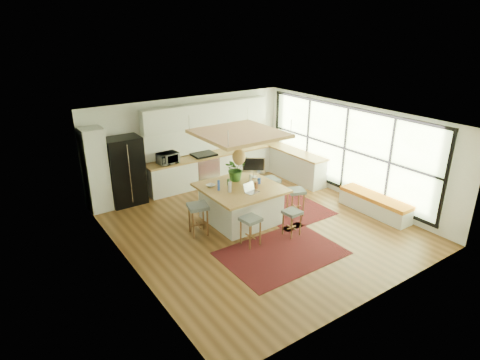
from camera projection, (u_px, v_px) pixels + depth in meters
floor at (258, 225)px, 10.10m from camera, size 7.00×7.00×0.00m
ceiling at (260, 119)px, 9.11m from camera, size 7.00×7.00×0.00m
wall_back at (190, 141)px, 12.28m from camera, size 6.50×0.00×6.50m
wall_front at (382, 234)px, 6.92m from camera, size 6.50×0.00×6.50m
wall_left at (126, 208)px, 7.89m from camera, size 0.00×7.00×7.00m
wall_right at (351, 152)px, 11.32m from camera, size 0.00×7.00×7.00m
window_wall at (351, 150)px, 11.28m from camera, size 0.10×6.20×2.60m
pantry at (96, 170)px, 10.56m from camera, size 0.55×0.60×2.25m
back_counter_base at (211, 169)px, 12.66m from camera, size 4.20×0.60×0.88m
back_counter_top at (211, 155)px, 12.49m from camera, size 4.24×0.64×0.05m
backsplash at (206, 139)px, 12.56m from camera, size 4.20×0.02×0.80m
upper_cabinets at (207, 114)px, 12.14m from camera, size 4.20×0.34×0.70m
range at (204, 169)px, 12.51m from camera, size 0.76×0.62×1.00m
right_counter_base at (293, 165)px, 13.01m from camera, size 0.60×2.50×0.88m
right_counter_top at (294, 151)px, 12.85m from camera, size 0.64×2.54×0.05m
window_bench at (375, 205)px, 10.64m from camera, size 0.52×2.00×0.50m
ceiling_panel at (239, 145)px, 9.49m from camera, size 1.86×1.86×0.80m
rug_near at (282, 253)px, 8.87m from camera, size 2.60×1.80×0.01m
rug_right at (281, 205)px, 11.21m from camera, size 1.80×2.60×0.01m
fridge at (125, 172)px, 11.04m from camera, size 0.94×0.74×1.89m
island at (241, 204)px, 10.18m from camera, size 1.85×1.85×0.93m
stool_near_left at (250, 231)px, 9.09m from camera, size 0.45×0.45×0.69m
stool_near_right at (292, 222)px, 9.51m from camera, size 0.40×0.40×0.64m
stool_right_front at (295, 202)px, 10.54m from camera, size 0.54×0.54×0.71m
stool_right_back at (269, 193)px, 11.07m from camera, size 0.49×0.49×0.79m
stool_left_side at (198, 220)px, 9.56m from camera, size 0.55×0.55×0.77m
laptop at (252, 188)px, 9.62m from camera, size 0.39×0.41×0.25m
monitor at (254, 168)px, 10.52m from camera, size 0.60×0.53×0.55m
microwave at (168, 157)px, 11.60m from camera, size 0.60×0.36×0.39m
island_plant at (236, 171)px, 10.35m from camera, size 0.69×0.73×0.49m
island_bowl at (211, 185)px, 10.02m from camera, size 0.25×0.25×0.05m
island_bottle_0 at (220, 187)px, 9.76m from camera, size 0.07×0.07×0.19m
island_bottle_1 at (230, 189)px, 9.65m from camera, size 0.07×0.07×0.19m
island_bottle_2 at (256, 185)px, 9.88m from camera, size 0.07×0.07×0.19m
island_bottle_3 at (251, 180)px, 10.20m from camera, size 0.07×0.07×0.19m
island_bottle_4 at (228, 182)px, 10.06m from camera, size 0.07×0.07×0.19m
island_bottle_5 at (259, 180)px, 10.16m from camera, size 0.07×0.07×0.19m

